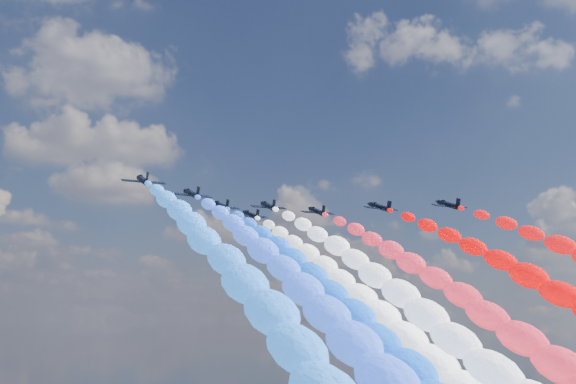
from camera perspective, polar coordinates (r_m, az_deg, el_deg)
name	(u,v)px	position (r m, az deg, el deg)	size (l,w,h in m)	color
jet_0	(143,180)	(134.91, -11.60, 0.95)	(8.01, 10.74, 2.37)	black
trail_0	(232,289)	(84.44, -4.52, -7.79)	(6.24, 97.44, 47.78)	blue
jet_1	(192,194)	(147.82, -7.77, -0.14)	(8.01, 10.74, 2.37)	black
trail_1	(292,293)	(98.73, 0.32, -8.17)	(6.24, 97.44, 47.78)	#2F5AFA
jet_2	(221,206)	(162.39, -5.42, -1.10)	(8.01, 10.74, 2.37)	black
trail_2	(321,297)	(114.26, 2.64, -8.45)	(6.24, 97.44, 47.78)	blue
jet_3	(268,206)	(162.07, -1.61, -1.12)	(8.01, 10.74, 2.37)	black
trail_3	(388,297)	(115.60, 8.03, -8.38)	(6.24, 97.44, 47.78)	white
jet_4	(251,215)	(176.06, -2.99, -1.85)	(8.01, 10.74, 2.37)	black
trail_4	(351,300)	(128.96, 5.11, -8.63)	(6.24, 97.44, 47.78)	white
jet_5	(317,211)	(170.22, 2.34, -1.56)	(8.01, 10.74, 2.37)	black
trail_5	(448,299)	(125.70, 12.77, -8.38)	(6.24, 97.44, 47.78)	red
jet_6	(380,207)	(164.96, 7.39, -1.20)	(8.01, 10.74, 2.37)	black
trail_6	(545,297)	(123.37, 19.98, -7.99)	(6.24, 97.44, 47.78)	red
jet_7	(448,205)	(164.44, 12.79, -1.00)	(8.01, 10.74, 2.37)	black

